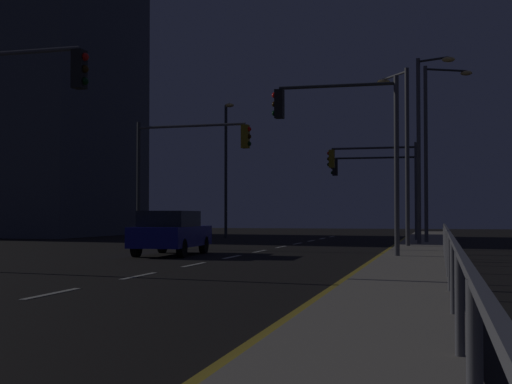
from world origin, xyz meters
TOP-DOWN VIEW (x-y plane):
  - ground_plane at (0.00, 17.50)m, footprint 112.00×112.00m
  - sidewalk_right at (6.08, 17.50)m, footprint 2.13×77.00m
  - lane_markings_center at (0.00, 21.00)m, footprint 0.14×50.00m
  - lane_edge_line at (4.77, 22.50)m, footprint 0.14×53.00m
  - car at (-2.40, 21.56)m, footprint 2.04×4.49m
  - traffic_light_near_right at (3.34, 39.56)m, footprint 4.96×0.34m
  - traffic_light_far_center at (-3.40, 26.08)m, footprint 5.13×0.59m
  - traffic_light_mid_right at (3.59, 35.79)m, footprint 4.71×0.35m
  - traffic_light_far_right at (-3.73, 13.40)m, footprint 3.95×0.41m
  - traffic_light_mid_left at (3.81, 20.65)m, footprint 4.14×0.34m
  - street_lamp_corner at (6.56, 32.88)m, footprint 2.28×1.23m
  - street_lamp_far_end at (-5.82, 40.36)m, footprint 1.04×1.84m
  - street_lamp_across_street at (6.17, 30.69)m, footprint 1.69×0.93m
  - street_lamp_mid_block at (5.34, 28.64)m, footprint 1.46×1.92m
  - barrier_fence at (6.99, 11.31)m, footprint 0.09×26.71m

SIDE VIEW (x-z plane):
  - ground_plane at x=0.00m, z-range 0.00..0.00m
  - lane_edge_line at x=4.77m, z-range 0.00..0.01m
  - lane_markings_center at x=0.00m, z-range 0.00..0.01m
  - sidewalk_right at x=6.08m, z-range 0.00..0.14m
  - car at x=-2.40m, z-range 0.04..1.61m
  - barrier_fence at x=6.99m, z-range 0.39..1.37m
  - traffic_light_near_right at x=3.34m, z-range 1.19..5.99m
  - traffic_light_mid_right at x=3.59m, z-range 1.22..6.25m
  - traffic_light_far_center at x=-3.40m, z-range 1.17..6.56m
  - traffic_light_far_right at x=-3.73m, z-range 1.17..6.95m
  - traffic_light_mid_left at x=3.81m, z-range 1.31..7.04m
  - street_lamp_mid_block at x=5.34m, z-range 0.91..8.37m
  - street_lamp_far_end at x=-5.82m, z-range 0.77..8.97m
  - street_lamp_across_street at x=6.17m, z-range 0.89..9.23m
  - street_lamp_corner at x=6.56m, z-range 0.95..9.32m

